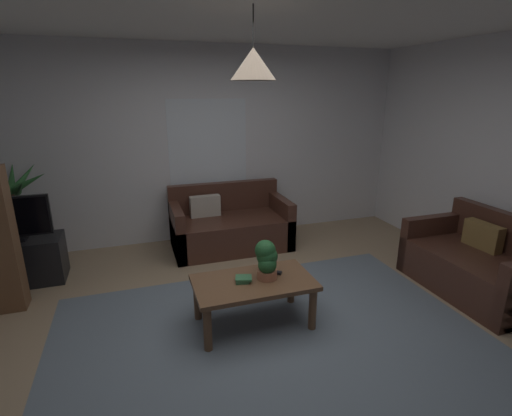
{
  "coord_description": "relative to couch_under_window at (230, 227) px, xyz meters",
  "views": [
    {
      "loc": [
        -0.99,
        -2.71,
        2.03
      ],
      "look_at": [
        0.0,
        0.3,
        1.05
      ],
      "focal_mm": 26.66,
      "sensor_mm": 36.0,
      "label": 1
    }
  ],
  "objects": [
    {
      "name": "potted_plant_on_table",
      "position": [
        -0.12,
        -1.79,
        0.34
      ],
      "size": [
        0.2,
        0.22,
        0.35
      ],
      "color": "#B77051",
      "rests_on": "coffee_table"
    },
    {
      "name": "book_on_table_0",
      "position": [
        -0.35,
        -1.81,
        0.17
      ],
      "size": [
        0.13,
        0.13,
        0.02
      ],
      "primitive_type": "cube",
      "rotation": [
        0.0,
        0.0,
        -0.21
      ],
      "color": "#387247",
      "rests_on": "coffee_table"
    },
    {
      "name": "rug",
      "position": [
        -0.18,
        -2.16,
        -0.27
      ],
      "size": [
        3.66,
        2.68,
        0.01
      ],
      "primitive_type": "cube",
      "color": "slate",
      "rests_on": "ground"
    },
    {
      "name": "window_pane",
      "position": [
        -0.16,
        0.48,
        1.07
      ],
      "size": [
        1.07,
        0.01,
        1.16
      ],
      "primitive_type": "cube",
      "color": "white"
    },
    {
      "name": "pendant_lamp",
      "position": [
        -0.25,
        -1.82,
        1.95
      ],
      "size": [
        0.35,
        0.35,
        0.52
      ],
      "color": "black"
    },
    {
      "name": "couch_under_window",
      "position": [
        0.0,
        0.0,
        0.0
      ],
      "size": [
        1.54,
        0.83,
        0.82
      ],
      "color": "#47281E",
      "rests_on": "ground"
    },
    {
      "name": "potted_palm_corner",
      "position": [
        -2.5,
        0.16,
        0.31
      ],
      "size": [
        0.85,
        0.72,
        1.25
      ],
      "color": "#B77051",
      "rests_on": "ground"
    },
    {
      "name": "tv_stand",
      "position": [
        -2.44,
        -0.27,
        -0.03
      ],
      "size": [
        0.9,
        0.44,
        0.5
      ],
      "primitive_type": "cube",
      "color": "black",
      "rests_on": "ground"
    },
    {
      "name": "wall_back",
      "position": [
        -0.18,
        0.51,
        1.04
      ],
      "size": [
        5.75,
        0.06,
        2.62
      ],
      "primitive_type": "cube",
      "color": "silver",
      "rests_on": "ground"
    },
    {
      "name": "remote_on_table_0",
      "position": [
        -0.04,
        -1.74,
        0.17
      ],
      "size": [
        0.16,
        0.13,
        0.02
      ],
      "primitive_type": "cube",
      "rotation": [
        0.0,
        0.0,
        0.94
      ],
      "color": "black",
      "rests_on": "coffee_table"
    },
    {
      "name": "book_on_table_1",
      "position": [
        -0.34,
        -1.81,
        0.19
      ],
      "size": [
        0.17,
        0.15,
        0.02
      ],
      "primitive_type": "cube",
      "rotation": [
        0.0,
        0.0,
        -0.27
      ],
      "color": "#387247",
      "rests_on": "coffee_table"
    },
    {
      "name": "couch_right_side",
      "position": [
        2.16,
        -1.97,
        0.0
      ],
      "size": [
        0.83,
        1.37,
        0.82
      ],
      "rotation": [
        0.0,
        0.0,
        -1.57
      ],
      "color": "#47281E",
      "rests_on": "ground"
    },
    {
      "name": "floor",
      "position": [
        -0.18,
        -1.96,
        -0.29
      ],
      "size": [
        5.63,
        4.87,
        0.02
      ],
      "primitive_type": "cube",
      "color": "#9E8466",
      "rests_on": "ground"
    },
    {
      "name": "coffee_table",
      "position": [
        -0.25,
        -1.82,
        0.09
      ],
      "size": [
        1.05,
        0.59,
        0.43
      ],
      "color": "brown",
      "rests_on": "ground"
    },
    {
      "name": "tv",
      "position": [
        -2.44,
        -0.29,
        0.47
      ],
      "size": [
        0.78,
        0.16,
        0.49
      ],
      "color": "black",
      "rests_on": "tv_stand"
    }
  ]
}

